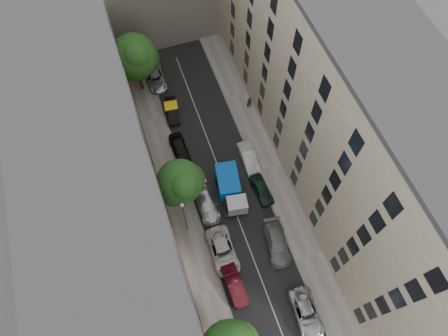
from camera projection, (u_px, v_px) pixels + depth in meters
name	position (u px, v px, depth m)	size (l,w,h in m)	color
ground	(224.00, 182.00, 45.45)	(120.00, 120.00, 0.00)	#4C4C49
road_surface	(224.00, 182.00, 45.44)	(8.00, 44.00, 0.02)	black
sidewalk_left	(177.00, 196.00, 44.55)	(3.00, 44.00, 0.15)	gray
sidewalk_right	(269.00, 168.00, 46.22)	(3.00, 44.00, 0.15)	gray
building_left	(105.00, 169.00, 34.93)	(8.00, 44.00, 20.00)	#52504D
building_right	(332.00, 103.00, 38.26)	(8.00, 44.00, 20.00)	beige
tarp_truck	(230.00, 188.00, 43.47)	(3.11, 6.01, 2.63)	black
car_left_1	(235.00, 285.00, 39.38)	(1.52, 4.37, 1.44)	#4C0F16
car_left_2	(223.00, 251.00, 40.93)	(2.51, 5.44, 1.51)	silver
car_left_3	(206.00, 204.00, 43.40)	(2.07, 5.08, 1.47)	#B9B9BE
car_left_4	(180.00, 149.00, 46.62)	(1.76, 4.37, 1.49)	black
car_left_5	(172.00, 111.00, 49.23)	(1.43, 4.11, 1.35)	black
car_left_6	(156.00, 79.00, 51.61)	(2.22, 4.81, 1.34)	#BDBCC1
car_right_0	(306.00, 313.00, 38.18)	(2.30, 4.98, 1.38)	#BBBABF
car_right_1	(277.00, 243.00, 41.34)	(2.11, 5.19, 1.51)	slate
car_right_2	(262.00, 190.00, 44.24)	(1.61, 4.01, 1.37)	#142E21
car_right_3	(249.00, 158.00, 46.04)	(1.56, 4.48, 1.48)	silver
tree_mid	(181.00, 183.00, 39.71)	(5.01, 4.69, 7.54)	#382619
tree_far	(135.00, 58.00, 46.59)	(5.72, 5.51, 8.51)	#382619
lamp_post	(184.00, 215.00, 38.92)	(0.36, 0.36, 6.93)	#1C632A
pedestrian	(249.00, 102.00, 49.37)	(0.65, 0.43, 1.79)	black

